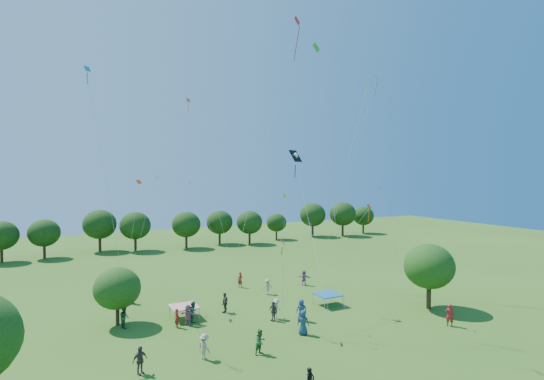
{
  "coord_description": "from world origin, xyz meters",
  "views": [
    {
      "loc": [
        -14.57,
        -14.87,
        12.13
      ],
      "look_at": [
        0.0,
        14.0,
        11.0
      ],
      "focal_mm": 28.0,
      "sensor_mm": 36.0,
      "label": 1
    }
  ],
  "objects": [
    {
      "name": "tent_red_stripe",
      "position": [
        -5.24,
        20.09,
        1.04
      ],
      "size": [
        2.2,
        2.2,
        1.1
      ],
      "color": "#BC3516",
      "rests_on": "ground"
    },
    {
      "name": "crowd_person_12",
      "position": [
        3.31,
        15.12,
        0.91
      ],
      "size": [
        1.01,
        0.78,
        1.82
      ],
      "primitive_type": "imported",
      "rotation": [
        0.0,
        0.0,
        2.77
      ],
      "color": "navy",
      "rests_on": "ground"
    },
    {
      "name": "crowd_person_5",
      "position": [
        9.44,
        24.86,
        0.83
      ],
      "size": [
        1.33,
        1.6,
        1.67
      ],
      "primitive_type": "imported",
      "rotation": [
        0.0,
        0.0,
        2.16
      ],
      "color": "#A76193",
      "rests_on": "ground"
    },
    {
      "name": "small_kite_14",
      "position": [
        2.73,
        14.41,
        6.71
      ],
      "size": [
        1.93,
        0.79,
        6.91
      ],
      "color": "silver"
    },
    {
      "name": "small_kite_11",
      "position": [
        3.38,
        12.23,
        17.47
      ],
      "size": [
        1.53,
        2.73,
        20.84
      ],
      "color": "#1C9C1C"
    },
    {
      "name": "crowd_person_16",
      "position": [
        -1.61,
        20.0,
        0.88
      ],
      "size": [
        1.06,
        1.07,
        1.76
      ],
      "primitive_type": "imported",
      "rotation": [
        0.0,
        0.0,
        3.94
      ],
      "color": "#3D3530",
      "rests_on": "ground"
    },
    {
      "name": "crowd_person_7",
      "position": [
        -6.31,
        18.26,
        0.76
      ],
      "size": [
        0.45,
        0.62,
        1.52
      ],
      "primitive_type": "imported",
      "rotation": [
        0.0,
        0.0,
        1.74
      ],
      "color": "maroon",
      "rests_on": "ground"
    },
    {
      "name": "crowd_person_2",
      "position": [
        -10.07,
        20.15,
        0.85
      ],
      "size": [
        0.69,
        0.94,
        1.7
      ],
      "primitive_type": "imported",
      "rotation": [
        0.0,
        0.0,
        1.88
      ],
      "color": "#214F29",
      "rests_on": "ground"
    },
    {
      "name": "crowd_person_13",
      "position": [
        13.36,
        8.75,
        0.9
      ],
      "size": [
        0.79,
        0.76,
        1.79
      ],
      "primitive_type": "imported",
      "rotation": [
        0.0,
        0.0,
        2.44
      ],
      "color": "maroon",
      "rests_on": "ground"
    },
    {
      "name": "crowd_person_4",
      "position": [
        1.23,
        16.22,
        0.82
      ],
      "size": [
        0.67,
        1.04,
        1.64
      ],
      "primitive_type": "imported",
      "rotation": [
        0.0,
        0.0,
        4.97
      ],
      "color": "#483B3A",
      "rests_on": "ground"
    },
    {
      "name": "tent_blue",
      "position": [
        7.66,
        17.65,
        1.04
      ],
      "size": [
        2.2,
        2.2,
        1.1
      ],
      "color": "#175697",
      "rests_on": "ground"
    },
    {
      "name": "crowd_person_15",
      "position": [
        4.29,
        23.51,
        0.78
      ],
      "size": [
        1.05,
        0.51,
        1.57
      ],
      "primitive_type": "imported",
      "rotation": [
        0.0,
        0.0,
        3.1
      ],
      "color": "#A79385",
      "rests_on": "ground"
    },
    {
      "name": "near_tree_north",
      "position": [
        -10.47,
        20.96,
        3.01
      ],
      "size": [
        3.72,
        3.72,
        4.69
      ],
      "color": "#422B19",
      "rests_on": "ground"
    },
    {
      "name": "small_kite_5",
      "position": [
        -7.0,
        24.55,
        10.44
      ],
      "size": [
        3.18,
        0.74,
        10.97
      ],
      "color": "#5E178F"
    },
    {
      "name": "crowd_person_11",
      "position": [
        -5.39,
        18.37,
        0.85
      ],
      "size": [
        1.51,
        1.53,
        1.69
      ],
      "primitive_type": "imported",
      "rotation": [
        0.0,
        0.0,
        2.34
      ],
      "color": "#AF668E",
      "rests_on": "ground"
    },
    {
      "name": "small_kite_4",
      "position": [
        8.76,
        22.13,
        5.14
      ],
      "size": [
        2.3,
        2.8,
        5.02
      ],
      "color": "#158AD3"
    },
    {
      "name": "small_kite_8",
      "position": [
        -8.19,
        25.86,
        9.31
      ],
      "size": [
        1.91,
        1.43,
        10.38
      ],
      "color": "#BA370A"
    },
    {
      "name": "small_kite_6",
      "position": [
        -1.82,
        25.92,
        8.72
      ],
      "size": [
        3.6,
        5.2,
        10.32
      ],
      "color": "white"
    },
    {
      "name": "crowd_person_8",
      "position": [
        -4.87,
        18.6,
        0.91
      ],
      "size": [
        0.94,
        1.0,
        1.81
      ],
      "primitive_type": "imported",
      "rotation": [
        0.0,
        0.0,
        0.9
      ],
      "color": "#255639",
      "rests_on": "ground"
    },
    {
      "name": "small_kite_0",
      "position": [
        0.68,
        13.6,
        6.53
      ],
      "size": [
        1.17,
        1.72,
        6.02
      ],
      "color": "red"
    },
    {
      "name": "red_high_kite",
      "position": [
        2.54,
        16.76,
        20.55
      ],
      "size": [
        8.06,
        2.28,
        24.44
      ],
      "color": "red"
    },
    {
      "name": "small_kite_9",
      "position": [
        14.32,
        20.94,
        7.69
      ],
      "size": [
        4.21,
        3.91,
        7.76
      ],
      "color": "#FF540D"
    },
    {
      "name": "small_kite_12",
      "position": [
        10.14,
        12.6,
        8.8
      ],
      "size": [
        1.38,
        2.55,
        9.91
      ],
      "color": "blue"
    },
    {
      "name": "small_kite_2",
      "position": [
        1.01,
        13.95,
        7.99
      ],
      "size": [
        0.51,
        1.09,
        9.4
      ],
      "color": "#D6FC16"
    },
    {
      "name": "pirate_kite",
      "position": [
        5.03,
        19.02,
        13.7
      ],
      "size": [
        2.26,
        8.56,
        13.16
      ],
      "color": "black"
    },
    {
      "name": "treeline",
      "position": [
        -1.73,
        55.43,
        4.09
      ],
      "size": [
        88.01,
        8.77,
        6.77
      ],
      "color": "#422B19",
      "rests_on": "ground"
    },
    {
      "name": "small_kite_13",
      "position": [
        11.74,
        27.02,
        5.36
      ],
      "size": [
        1.39,
        4.1,
        5.27
      ],
      "color": "#63178E"
    },
    {
      "name": "crowd_person_0",
      "position": [
        1.88,
        12.47,
        0.93
      ],
      "size": [
        1.04,
        0.93,
        1.86
      ],
      "primitive_type": "imported",
      "rotation": [
        0.0,
        0.0,
        2.54
      ],
      "color": "navy",
      "rests_on": "ground"
    },
    {
      "name": "crowd_person_9",
      "position": [
        -6.16,
        11.7,
        0.84
      ],
      "size": [
        0.83,
        1.2,
        1.69
      ],
      "primitive_type": "imported",
      "rotation": [
        0.0,
        0.0,
        1.9
      ],
      "color": "tan",
      "rests_on": "ground"
    },
    {
      "name": "crowd_person_14",
      "position": [
        -2.52,
        10.74,
        0.86
      ],
      "size": [
        0.95,
        0.73,
        1.71
      ],
      "primitive_type": "imported",
      "rotation": [
        0.0,
        0.0,
        0.36
      ],
      "color": "#2B6532",
      "rests_on": "ground"
    },
    {
      "name": "near_tree_east",
      "position": [
        15.27,
        12.69,
        3.88
      ],
      "size": [
        4.49,
        4.49,
        5.92
      ],
      "color": "#422B19",
      "rests_on": "ground"
    },
    {
      "name": "crowd_person_10",
      "position": [
        -10.31,
        11.42,
        0.87
      ],
      "size": [
        1.12,
        0.84,
        1.73
      ],
      "primitive_type": "imported",
      "rotation": [
        0.0,
        0.0,
        0.42
      ],
      "color": "#453A37",
      "rests_on": "ground"
    },
    {
      "name": "small_kite_10",
      "position": [
        13.58,
        21.94,
        15.28
      ],
      "size": [
        4.13,
        3.46,
        20.28
      ],
      "color": "#B9E914"
    },
    {
      "name": "small_kite_7",
      "position": [
        -11.74,
        20.81,
        15.18
      ],
      "size": [
        3.19,
        2.32,
        19.09
      ],
      "color": "#0D87CD"
    },
    {
      "name": "crowd_person_6",
      "position": [
        -8.59,
        26.47,
        0.81
      ],
      "size": [
        0.83,
        0.5,
        1.62
      ],
      "primitive_type": "imported",
      "rotation": [
        0.0,
        0.0,
        -0.08
      ],
      "color": "#1B1D4F",
      "rests_on": "ground"
    },
    {
      "name": "small_kite_3",
      "position": [
        14.52,
        21.35,
        17.34
      ],
      "size": [
        5.26,
        3.92,
        21.42
      ],
      "color": "#1A9330"
    },
    {
      "name": "small_kite_1",
      "position": [
        -1.35,
        27.38,
        14.57
      ],
      "size": [
        3.2,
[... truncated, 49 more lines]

